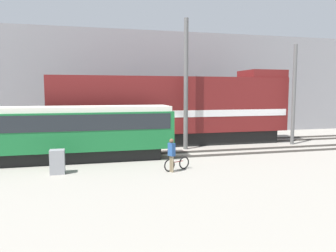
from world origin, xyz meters
TOP-DOWN VIEW (x-y plane):
  - ground_plane at (0.00, 0.00)m, footprint 120.00×120.00m
  - track_near at (0.00, -1.36)m, footprint 60.00×1.51m
  - track_far at (0.00, 3.01)m, footprint 60.00×1.51m
  - building_backdrop at (0.00, 12.14)m, footprint 49.80×6.00m
  - freight_locomotive at (1.40, 3.01)m, footprint 17.94×3.04m
  - streetcar at (-6.36, -1.36)m, footprint 12.46×2.54m
  - bicycle at (-0.67, -5.05)m, footprint 1.52×0.73m
  - person at (-1.04, -5.35)m, footprint 0.34×0.42m
  - utility_pole_center at (1.63, 0.83)m, footprint 0.31×0.31m
  - utility_pole_right at (10.23, 0.83)m, footprint 0.27×0.27m
  - signal_box at (-6.58, -4.28)m, footprint 0.70×0.60m

SIDE VIEW (x-z plane):
  - ground_plane at x=0.00m, z-range 0.00..0.00m
  - track_near at x=0.00m, z-range 0.00..0.14m
  - track_far at x=0.00m, z-range 0.00..0.14m
  - bicycle at x=-0.67m, z-range -0.03..0.69m
  - signal_box at x=-6.58m, z-range 0.00..1.20m
  - person at x=-1.04m, z-range 0.18..1.89m
  - streetcar at x=-6.36m, z-range 0.23..3.42m
  - freight_locomotive at x=1.40m, z-range -0.18..5.55m
  - utility_pole_right at x=10.23m, z-range 0.00..7.57m
  - utility_pole_center at x=1.63m, z-range 0.00..9.02m
  - building_backdrop at x=0.00m, z-range 0.00..9.65m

